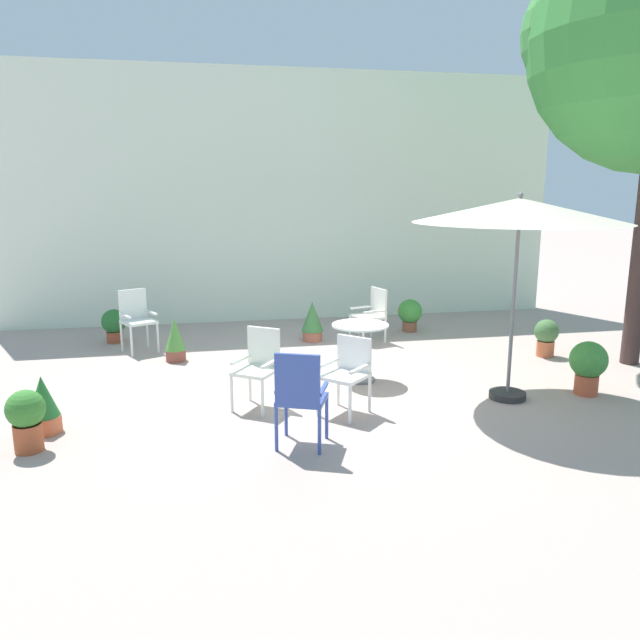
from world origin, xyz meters
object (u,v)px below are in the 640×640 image
at_px(potted_plant_5, 312,321).
at_px(potted_plant_7, 546,336).
at_px(patio_chair_2, 372,311).
at_px(patio_chair_4, 259,363).
at_px(potted_plant_6, 588,364).
at_px(cafe_table_0, 360,341).
at_px(potted_plant_0, 43,405).
at_px(patio_chair_0, 136,316).
at_px(patio_chair_3, 348,369).
at_px(potted_plant_3, 26,417).
at_px(patio_chair_1, 300,393).
at_px(patio_umbrella_0, 520,212).
at_px(potted_plant_2, 175,340).
at_px(potted_plant_1, 410,313).
at_px(potted_plant_4, 114,324).

xyz_separation_m(potted_plant_5, potted_plant_7, (3.29, -1.64, -0.02)).
height_order(patio_chair_2, patio_chair_4, patio_chair_4).
height_order(patio_chair_2, potted_plant_6, patio_chair_2).
height_order(cafe_table_0, potted_plant_0, cafe_table_0).
bearing_deg(patio_chair_0, patio_chair_3, -51.50).
height_order(patio_chair_2, potted_plant_7, patio_chair_2).
relative_size(potted_plant_3, potted_plant_5, 0.94).
distance_m(patio_chair_1, potted_plant_0, 2.72).
relative_size(potted_plant_0, potted_plant_5, 0.94).
distance_m(patio_chair_2, potted_plant_0, 5.42).
distance_m(patio_umbrella_0, potted_plant_7, 2.93).
xyz_separation_m(potted_plant_3, potted_plant_7, (6.81, 2.15, -0.03)).
xyz_separation_m(patio_umbrella_0, patio_chair_4, (-2.99, 0.31, -1.71)).
bearing_deg(potted_plant_6, patio_chair_0, 150.17).
distance_m(patio_chair_0, potted_plant_5, 2.81).
height_order(potted_plant_3, potted_plant_7, potted_plant_3).
height_order(potted_plant_2, potted_plant_6, potted_plant_6).
distance_m(patio_chair_2, patio_chair_4, 3.50).
height_order(patio_chair_4, potted_plant_6, patio_chair_4).
bearing_deg(potted_plant_5, patio_chair_1, -102.12).
distance_m(patio_chair_1, patio_chair_2, 4.43).
xyz_separation_m(cafe_table_0, potted_plant_6, (2.61, -1.08, -0.15)).
bearing_deg(potted_plant_0, patio_chair_1, -19.47).
distance_m(patio_chair_3, potted_plant_5, 3.37).
bearing_deg(cafe_table_0, potted_plant_3, -157.69).
height_order(patio_chair_1, potted_plant_7, patio_chair_1).
height_order(patio_chair_3, potted_plant_1, patio_chair_3).
bearing_deg(patio_umbrella_0, patio_chair_0, 145.40).
xyz_separation_m(patio_chair_4, potted_plant_6, (4.01, -0.36, -0.14)).
xyz_separation_m(patio_chair_2, patio_chair_3, (-1.18, -3.14, 0.00)).
bearing_deg(patio_chair_0, patio_umbrella_0, -34.60).
distance_m(patio_chair_0, potted_plant_2, 0.96).
xyz_separation_m(patio_umbrella_0, potted_plant_0, (-5.27, -0.04, -1.93)).
distance_m(potted_plant_0, potted_plant_2, 2.81).
relative_size(potted_plant_6, potted_plant_7, 1.18).
height_order(patio_umbrella_0, potted_plant_5, patio_umbrella_0).
height_order(potted_plant_3, potted_plant_5, potted_plant_5).
bearing_deg(potted_plant_0, potted_plant_2, 63.36).
height_order(patio_chair_3, potted_plant_2, patio_chair_3).
xyz_separation_m(patio_chair_0, potted_plant_5, (2.80, 0.11, -0.22)).
bearing_deg(potted_plant_5, potted_plant_1, 10.71).
distance_m(patio_chair_0, potted_plant_7, 6.29).
xyz_separation_m(cafe_table_0, patio_chair_2, (0.75, 2.04, -0.03)).
relative_size(patio_chair_0, potted_plant_7, 1.70).
height_order(patio_chair_0, patio_chair_4, patio_chair_0).
height_order(patio_chair_1, patio_chair_3, patio_chair_1).
bearing_deg(cafe_table_0, patio_chair_0, 144.60).
bearing_deg(potted_plant_7, patio_umbrella_0, -132.14).
relative_size(patio_umbrella_0, patio_chair_0, 2.55).
relative_size(patio_chair_2, potted_plant_4, 1.60).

